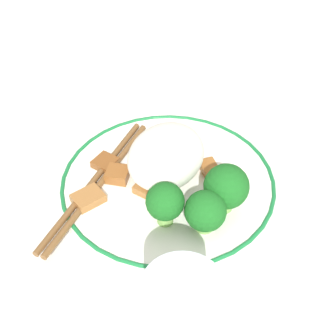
{
  "coord_description": "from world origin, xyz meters",
  "views": [
    {
      "loc": [
        0.36,
        0.16,
        0.41
      ],
      "look_at": [
        0.0,
        0.0,
        0.04
      ],
      "focal_mm": 50.0,
      "sensor_mm": 36.0,
      "label": 1
    }
  ],
  "objects_px": {
    "plate": "(168,184)",
    "broccoli_back_right": "(226,187)",
    "broccoli_back_center": "(205,211)",
    "chopsticks": "(97,182)",
    "drinking_glass": "(182,325)",
    "broccoli_back_left": "(165,202)"
  },
  "relations": [
    {
      "from": "broccoli_back_center",
      "to": "broccoli_back_right",
      "type": "distance_m",
      "value": 0.04
    },
    {
      "from": "broccoli_back_left",
      "to": "chopsticks",
      "type": "relative_size",
      "value": 0.23
    },
    {
      "from": "broccoli_back_left",
      "to": "chopsticks",
      "type": "bearing_deg",
      "value": -100.84
    },
    {
      "from": "broccoli_back_left",
      "to": "drinking_glass",
      "type": "distance_m",
      "value": 0.14
    },
    {
      "from": "plate",
      "to": "broccoli_back_right",
      "type": "bearing_deg",
      "value": 79.11
    },
    {
      "from": "plate",
      "to": "chopsticks",
      "type": "bearing_deg",
      "value": -60.97
    },
    {
      "from": "broccoli_back_center",
      "to": "chopsticks",
      "type": "bearing_deg",
      "value": -93.92
    },
    {
      "from": "broccoli_back_left",
      "to": "broccoli_back_center",
      "type": "relative_size",
      "value": 1.07
    },
    {
      "from": "plate",
      "to": "drinking_glass",
      "type": "height_order",
      "value": "drinking_glass"
    },
    {
      "from": "drinking_glass",
      "to": "plate",
      "type": "bearing_deg",
      "value": -152.79
    },
    {
      "from": "chopsticks",
      "to": "broccoli_back_left",
      "type": "bearing_deg",
      "value": 79.16
    },
    {
      "from": "chopsticks",
      "to": "broccoli_back_right",
      "type": "bearing_deg",
      "value": 100.03
    },
    {
      "from": "broccoli_back_left",
      "to": "broccoli_back_right",
      "type": "bearing_deg",
      "value": 130.78
    },
    {
      "from": "broccoli_back_left",
      "to": "plate",
      "type": "bearing_deg",
      "value": -158.59
    },
    {
      "from": "plate",
      "to": "broccoli_back_right",
      "type": "height_order",
      "value": "broccoli_back_right"
    },
    {
      "from": "broccoli_back_center",
      "to": "chopsticks",
      "type": "distance_m",
      "value": 0.14
    },
    {
      "from": "broccoli_back_left",
      "to": "broccoli_back_center",
      "type": "height_order",
      "value": "broccoli_back_left"
    },
    {
      "from": "chopsticks",
      "to": "drinking_glass",
      "type": "bearing_deg",
      "value": 49.53
    },
    {
      "from": "drinking_glass",
      "to": "broccoli_back_left",
      "type": "bearing_deg",
      "value": -150.23
    },
    {
      "from": "broccoli_back_right",
      "to": "chopsticks",
      "type": "height_order",
      "value": "broccoli_back_right"
    },
    {
      "from": "plate",
      "to": "broccoli_back_left",
      "type": "height_order",
      "value": "broccoli_back_left"
    },
    {
      "from": "broccoli_back_left",
      "to": "broccoli_back_center",
      "type": "distance_m",
      "value": 0.04
    }
  ]
}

